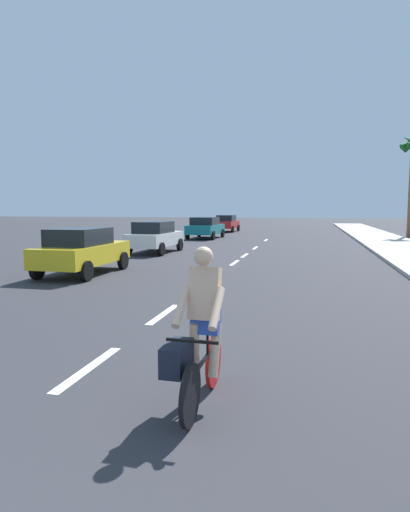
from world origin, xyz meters
The scene contains 13 objects.
ground_plane centered at (0.00, 20.00, 0.00)m, with size 160.00×160.00×0.00m, color #2D2D33.
lane_stripe_1 centered at (0.00, 4.91, 0.00)m, with size 0.16×1.80×0.01m, color white.
lane_stripe_2 centered at (0.00, 8.15, 0.00)m, with size 0.16×1.80×0.01m, color white.
lane_stripe_3 centered at (0.00, 12.35, 0.00)m, with size 0.16×1.80×0.01m, color white.
lane_stripe_4 centered at (0.00, 17.14, 0.00)m, with size 0.16×1.80×0.01m, color white.
lane_stripe_5 centered at (0.00, 19.98, 0.00)m, with size 0.16×1.80×0.01m, color white.
lane_stripe_6 centered at (0.00, 24.05, 0.00)m, with size 0.16×1.80×0.01m, color white.
lane_stripe_7 centered at (0.00, 30.28, 0.00)m, with size 0.16×1.80×0.01m, color white.
cyclist centered at (1.79, 4.15, 0.83)m, with size 0.62×1.71×1.82m.
parked_car_yellow centered at (-4.51, 12.87, 0.84)m, with size 1.91×4.06×1.57m.
parked_car_white centered at (-4.58, 20.21, 0.84)m, with size 1.97×4.05×1.57m.
parked_car_teal centered at (-4.53, 30.93, 0.84)m, with size 2.17×4.54×1.57m.
parked_car_red centered at (-4.70, 40.22, 0.84)m, with size 1.99×4.10×1.57m.
Camera 1 is at (2.98, -0.49, 2.25)m, focal length 30.71 mm.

